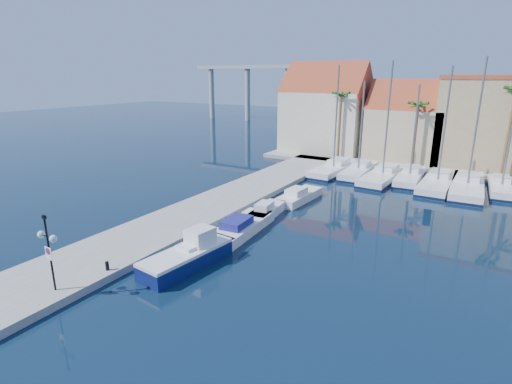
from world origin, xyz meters
TOP-DOWN VIEW (x-y plane):
  - ground at (0.00, 0.00)m, footprint 260.00×260.00m
  - quay_west at (-9.00, 13.50)m, footprint 6.00×77.00m
  - shore_north at (10.00, 48.00)m, footprint 54.00×16.00m
  - lamp_post at (-7.18, -0.48)m, footprint 1.50×0.41m
  - bollard at (-6.60, 2.60)m, footprint 0.22×0.22m
  - fishing_boat at (-3.32, 6.34)m, footprint 2.89×6.70m
  - motorboat_west_0 at (-3.37, 7.38)m, footprint 2.36×5.77m
  - motorboat_west_1 at (-3.52, 12.84)m, footprint 2.90×7.60m
  - motorboat_west_2 at (-3.65, 17.21)m, footprint 2.20×5.35m
  - motorboat_west_3 at (-3.13, 22.82)m, footprint 2.45×6.48m
  - sailboat_0 at (-4.18, 36.11)m, footprint 3.47×11.05m
  - sailboat_1 at (-1.17, 36.42)m, footprint 2.93×10.02m
  - sailboat_2 at (2.10, 35.51)m, footprint 3.65×11.52m
  - sailboat_3 at (4.85, 36.54)m, footprint 2.96×9.66m
  - sailboat_4 at (8.02, 35.49)m, footprint 3.21×11.35m
  - sailboat_5 at (10.91, 35.46)m, footprint 3.59×12.06m
  - sailboat_6 at (14.03, 36.54)m, footprint 2.74×8.56m
  - building_0 at (-10.00, 47.00)m, footprint 12.30×9.00m
  - building_1 at (2.00, 47.00)m, footprint 10.30×8.00m
  - building_2 at (13.00, 48.00)m, footprint 14.20×10.20m
  - palm_0 at (-6.00, 42.00)m, footprint 2.60×2.60m
  - palm_1 at (4.00, 42.00)m, footprint 2.60×2.60m
  - viaduct at (-39.07, 82.00)m, footprint 48.00×2.20m

SIDE VIEW (x-z plane):
  - ground at x=0.00m, z-range 0.00..0.00m
  - quay_west at x=-9.00m, z-range 0.00..0.50m
  - shore_north at x=10.00m, z-range 0.00..0.50m
  - motorboat_west_1 at x=-3.52m, z-range -0.19..1.21m
  - motorboat_west_0 at x=-3.37m, z-range -0.19..1.21m
  - motorboat_west_2 at x=-3.65m, z-range -0.19..1.21m
  - motorboat_west_3 at x=-3.13m, z-range -0.19..1.21m
  - sailboat_1 at x=-1.17m, z-range -5.11..6.25m
  - sailboat_4 at x=8.02m, z-range -5.87..7.02m
  - sailboat_3 at x=4.85m, z-range -4.94..6.08m
  - sailboat_5 at x=10.91m, z-range -6.31..7.46m
  - sailboat_2 at x=2.10m, z-range -6.18..7.33m
  - sailboat_0 at x=-4.18m, z-range -5.98..7.14m
  - sailboat_6 at x=14.03m, z-range -6.35..7.63m
  - fishing_boat at x=-3.32m, z-range -0.38..1.89m
  - bollard at x=-6.60m, z-range 0.50..1.05m
  - lamp_post at x=-7.18m, z-range 1.19..5.61m
  - building_1 at x=2.00m, z-range -0.20..10.80m
  - building_2 at x=13.00m, z-range 0.51..12.01m
  - building_0 at x=-10.00m, z-range -0.23..13.27m
  - palm_1 at x=4.00m, z-range 3.56..12.71m
  - palm_0 at x=-6.00m, z-range 4.00..14.15m
  - viaduct at x=-39.07m, z-range 3.02..17.47m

